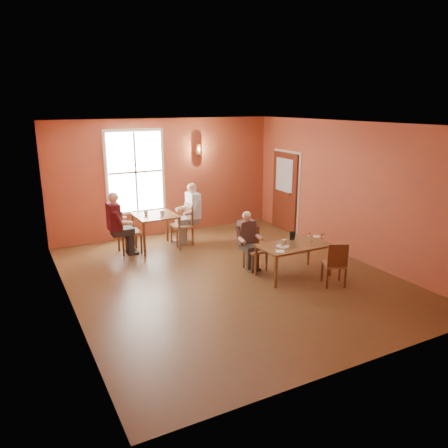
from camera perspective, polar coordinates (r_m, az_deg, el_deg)
name	(u,v)px	position (r m, az deg, el deg)	size (l,w,h in m)	color
ground	(229,277)	(8.82, 0.61, -6.89)	(6.00, 7.00, 0.01)	brown
wall_back	(165,177)	(11.51, -7.67, 6.07)	(6.00, 0.04, 3.00)	brown
wall_front	(363,260)	(5.65, 17.70, -4.52)	(6.00, 0.04, 3.00)	brown
wall_left	(65,223)	(7.47, -20.08, 0.10)	(0.04, 7.00, 3.00)	brown
wall_right	(348,190)	(10.11, 15.84, 4.30)	(0.04, 7.00, 3.00)	brown
ceiling	(229,124)	(8.16, 0.67, 12.96)	(6.00, 7.00, 0.04)	white
window	(135,172)	(11.19, -11.49, 6.67)	(1.36, 0.10, 1.96)	white
door	(285,192)	(11.90, 7.91, 4.16)	(0.12, 1.04, 2.10)	maroon
wall_sconce	(198,149)	(11.66, -3.41, 9.77)	(0.16, 0.16, 0.28)	brown
main_table	(293,260)	(8.89, 9.04, -4.66)	(1.40, 0.79, 0.66)	brown
chair_diner_main	(255,250)	(9.09, 4.09, -3.35)	(0.38, 0.38, 0.86)	#462710
diner_main	(256,243)	(9.02, 4.21, -2.48)	(0.47, 0.47, 1.17)	black
chair_empty	(334,263)	(8.57, 14.21, -5.00)	(0.38, 0.38, 0.86)	brown
plate_food	(283,246)	(8.60, 7.68, -2.86)	(0.25, 0.25, 0.03)	white
sandwich	(284,243)	(8.68, 7.88, -2.48)	(0.08, 0.08, 0.10)	tan
goblet_a	(309,237)	(9.05, 11.06, -1.65)	(0.06, 0.06, 0.16)	white
goblet_b	(323,238)	(9.02, 12.75, -1.76)	(0.07, 0.07, 0.17)	white
goblet_c	(311,241)	(8.79, 11.35, -2.20)	(0.06, 0.06, 0.16)	white
menu_stand	(292,236)	(9.02, 8.91, -1.54)	(0.11, 0.05, 0.18)	black
knife	(297,248)	(8.56, 9.53, -3.12)	(0.18, 0.01, 0.00)	white
napkin	(280,251)	(8.34, 7.36, -3.55)	(0.15, 0.15, 0.01)	white
side_plate	(317,236)	(9.37, 12.02, -1.59)	(0.15, 0.15, 0.01)	white
second_table	(156,232)	(10.51, -8.84, -0.98)	(0.93, 0.93, 0.82)	brown
chair_diner_white	(182,225)	(10.70, -5.57, -0.09)	(0.44, 0.44, 1.00)	#582F14
diner_white	(182,216)	(10.65, -5.45, 1.07)	(0.57, 0.57, 1.44)	white
chair_diner_maroon	(129,231)	(10.30, -12.28, -0.87)	(0.46, 0.46, 1.04)	#583416
diner_maroon	(127,223)	(10.24, -12.50, 0.14)	(0.57, 0.57, 1.43)	maroon
cup_a	(162,213)	(10.32, -8.06, 1.41)	(0.13, 0.13, 0.10)	silver
cup_b	(146,213)	(10.41, -10.15, 1.45)	(0.11, 0.11, 0.10)	white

